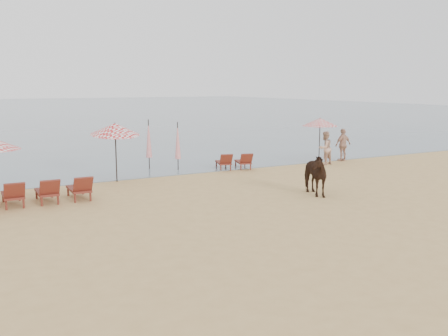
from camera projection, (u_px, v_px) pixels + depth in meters
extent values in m
plane|color=tan|center=(306.00, 231.00, 14.28)|extent=(120.00, 120.00, 0.00)
cube|color=#51606B|center=(13.00, 110.00, 83.80)|extent=(160.00, 140.00, 0.06)
cube|color=maroon|center=(13.00, 195.00, 17.30)|extent=(0.67, 1.44, 0.08)
cube|color=maroon|center=(14.00, 191.00, 16.58)|extent=(0.67, 0.47, 0.63)
cube|color=maroon|center=(47.00, 192.00, 17.82)|extent=(0.67, 1.44, 0.08)
cube|color=maroon|center=(50.00, 188.00, 17.10)|extent=(0.67, 0.47, 0.63)
cube|color=maroon|center=(79.00, 189.00, 18.34)|extent=(0.67, 1.44, 0.08)
cube|color=maroon|center=(83.00, 185.00, 17.63)|extent=(0.67, 0.47, 0.63)
cube|color=maroon|center=(223.00, 163.00, 24.80)|extent=(0.93, 1.40, 0.07)
cube|color=maroon|center=(226.00, 159.00, 24.09)|extent=(0.69, 0.57, 0.56)
cube|color=maroon|center=(243.00, 162.00, 25.00)|extent=(0.93, 1.40, 0.07)
cube|color=maroon|center=(246.00, 159.00, 24.30)|extent=(0.69, 0.57, 0.56)
cylinder|color=black|center=(116.00, 155.00, 21.39)|extent=(0.05, 0.05, 2.34)
cone|color=red|center=(115.00, 129.00, 21.21)|extent=(2.07, 2.11, 0.70)
sphere|color=black|center=(115.00, 124.00, 21.17)|extent=(0.09, 0.09, 0.09)
cylinder|color=black|center=(319.00, 141.00, 27.52)|extent=(0.05, 0.05, 2.17)
cone|color=red|center=(320.00, 122.00, 27.35)|extent=(1.93, 1.93, 0.43)
sphere|color=black|center=(320.00, 119.00, 27.32)|extent=(0.08, 0.08, 0.08)
cylinder|color=black|center=(149.00, 145.00, 24.49)|extent=(0.05, 0.05, 2.48)
cone|color=red|center=(149.00, 139.00, 24.44)|extent=(0.30, 0.30, 1.86)
cylinder|color=black|center=(178.00, 146.00, 24.20)|extent=(0.05, 0.05, 2.37)
cone|color=red|center=(178.00, 141.00, 24.16)|extent=(0.29, 0.29, 1.78)
imported|color=black|center=(312.00, 174.00, 18.90)|extent=(1.26, 2.05, 1.62)
imported|color=tan|center=(325.00, 148.00, 26.06)|extent=(0.95, 0.80, 1.75)
imported|color=tan|center=(343.00, 145.00, 27.33)|extent=(1.07, 0.48, 1.79)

